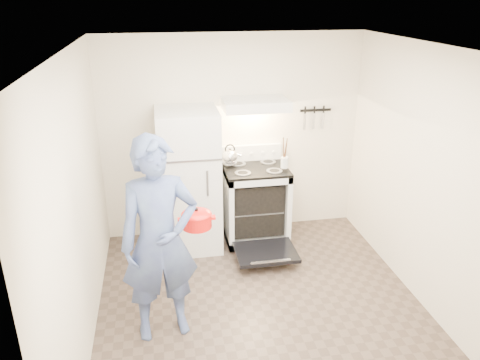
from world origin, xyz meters
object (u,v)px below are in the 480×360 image
Objects in this scene: refrigerator at (189,181)px; person at (160,241)px; tea_kettle at (230,155)px; dutch_oven at (197,221)px; stove_body at (255,205)px.

person is at bearing -103.43° from refrigerator.
refrigerator is 1.60m from person.
refrigerator reaches higher than tea_kettle.
tea_kettle is at bearing 14.66° from refrigerator.
dutch_oven is at bearing 25.61° from person.
tea_kettle is (0.51, 0.13, 0.24)m from refrigerator.
tea_kettle is 0.80× the size of dutch_oven.
dutch_oven reaches higher than stove_body.
stove_body is 0.70m from tea_kettle.
person is 0.42m from dutch_oven.
stove_body is at bearing -20.08° from tea_kettle.
person reaches higher than refrigerator.
refrigerator is at bearing -165.34° from tea_kettle.
person reaches higher than dutch_oven.
person is (-0.88, -1.68, -0.15)m from tea_kettle.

